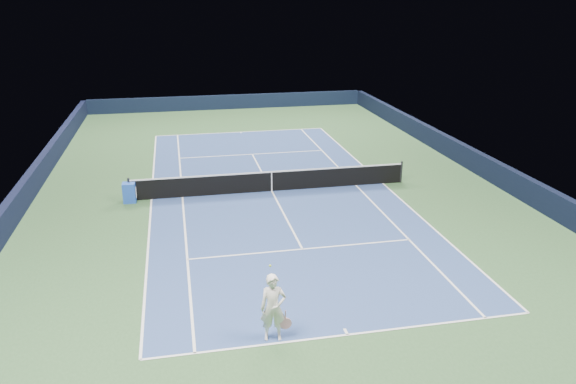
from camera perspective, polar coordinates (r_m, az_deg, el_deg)
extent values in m
plane|color=#2E512C|center=(26.22, -1.67, 0.09)|extent=(40.00, 40.00, 0.00)
cube|color=black|center=(45.12, -6.11, 9.08)|extent=(22.00, 0.35, 1.10)
cube|color=black|center=(29.77, 19.33, 2.49)|extent=(0.35, 40.00, 1.10)
cube|color=black|center=(26.54, -25.36, -0.38)|extent=(0.35, 40.00, 1.10)
cube|color=navy|center=(26.22, -1.67, 0.10)|extent=(10.97, 23.77, 0.01)
cube|color=white|center=(37.51, -4.84, 6.10)|extent=(10.97, 0.08, 0.00)
cube|color=white|center=(15.82, 6.08, -14.22)|extent=(10.97, 0.08, 0.00)
cube|color=white|center=(27.63, 9.61, 0.87)|extent=(0.08, 23.77, 0.00)
cube|color=white|center=(25.91, -13.70, -0.71)|extent=(0.08, 23.77, 0.00)
cube|color=white|center=(27.18, 6.91, 0.69)|extent=(0.08, 23.77, 0.00)
cube|color=white|center=(25.88, -10.68, -0.51)|extent=(0.08, 23.77, 0.00)
cube|color=white|center=(32.24, -3.65, 3.86)|extent=(8.23, 0.08, 0.00)
cube|color=white|center=(20.41, 1.47, -5.82)|extent=(8.23, 0.08, 0.00)
cube|color=white|center=(26.22, -1.67, 0.11)|extent=(0.08, 12.80, 0.00)
cube|color=white|center=(37.36, -4.81, 6.04)|extent=(0.08, 0.30, 0.00)
cube|color=white|center=(15.93, 5.91, -13.93)|extent=(0.08, 0.30, 0.00)
cylinder|color=black|center=(25.79, -15.82, 0.25)|extent=(0.10, 0.10, 1.07)
cylinder|color=black|center=(27.80, 11.43, 2.02)|extent=(0.10, 0.10, 1.07)
cube|color=black|center=(26.07, -1.68, 1.04)|extent=(12.80, 0.03, 0.91)
cube|color=white|center=(25.92, -1.69, 2.05)|extent=(12.80, 0.04, 0.06)
cube|color=white|center=(26.07, -1.68, 1.04)|extent=(0.05, 0.04, 0.91)
cube|color=blue|center=(25.67, -15.82, -0.06)|extent=(0.55, 0.51, 0.89)
cube|color=white|center=(25.65, -15.18, 0.00)|extent=(0.04, 0.40, 0.40)
imported|color=white|center=(15.09, -1.52, -11.67)|extent=(0.74, 0.53, 1.90)
cylinder|color=pink|center=(15.23, -0.26, -12.46)|extent=(0.03, 0.03, 0.31)
cylinder|color=black|center=(15.36, -0.26, -13.21)|extent=(0.31, 0.02, 0.31)
cylinder|color=pink|center=(15.36, -0.26, -13.21)|extent=(0.34, 0.03, 0.34)
sphere|color=#C0E22F|center=(15.61, -1.83, -7.50)|extent=(0.07, 0.07, 0.07)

